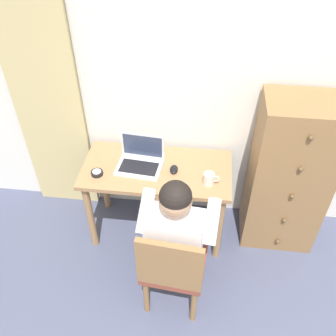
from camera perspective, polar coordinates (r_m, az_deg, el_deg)
name	(u,v)px	position (r m, az deg, el deg)	size (l,w,h in m)	color
wall_back	(234,89)	(2.83, 10.08, 11.77)	(4.80, 0.05, 2.50)	silver
curtain_panel	(46,97)	(3.09, -18.20, 10.29)	(0.56, 0.03, 2.25)	#CCB77A
desk	(157,179)	(2.95, -1.70, -1.74)	(1.15, 0.56, 0.73)	#9E754C
dresser	(288,176)	(3.03, 17.93, -1.24)	(0.58, 0.44, 1.34)	olive
chair	(173,267)	(2.58, 0.71, -14.86)	(0.45, 0.44, 0.87)	brown
person_seated	(178,228)	(2.54, 1.51, -9.23)	(0.56, 0.61, 1.18)	#6B84AD
laptop	(140,160)	(2.87, -4.23, 1.27)	(0.36, 0.28, 0.24)	silver
computer_mouse	(174,169)	(2.83, 0.91, -0.20)	(0.06, 0.10, 0.03)	black
desk_clock	(97,173)	(2.85, -10.80, -0.74)	(0.09, 0.09, 0.03)	black
coffee_mug	(209,179)	(2.72, 6.31, -1.65)	(0.12, 0.08, 0.09)	silver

